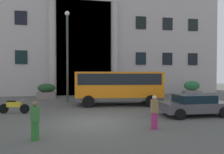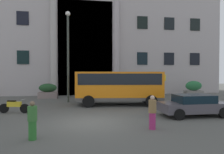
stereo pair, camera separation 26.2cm
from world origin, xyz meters
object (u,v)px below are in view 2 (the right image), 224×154
(bus_stop_sign, at_px, (163,84))
(parked_coupe_end, at_px, (194,105))
(hedge_planter_east, at_px, (87,91))
(scooter_by_planter, at_px, (14,106))
(hedge_planter_entrance_left, at_px, (48,91))
(hedge_planter_far_west, at_px, (147,91))
(hedge_planter_west, at_px, (194,89))
(pedestrian_woman_with_bag, at_px, (152,112))
(orange_minibus, at_px, (119,85))
(lamppost_plaza_centre, at_px, (68,50))
(pedestrian_child_trailing, at_px, (32,121))

(bus_stop_sign, xyz_separation_m, parked_coupe_end, (-1.01, -7.02, -0.83))
(hedge_planter_east, height_order, scooter_by_planter, hedge_planter_east)
(hedge_planter_entrance_left, height_order, hedge_planter_east, hedge_planter_entrance_left)
(hedge_planter_far_west, distance_m, hedge_planter_entrance_left, 10.42)
(hedge_planter_west, relative_size, pedestrian_woman_with_bag, 1.28)
(orange_minibus, height_order, lamppost_plaza_centre, lamppost_plaza_centre)
(hedge_planter_far_west, bearing_deg, hedge_planter_west, -2.24)
(parked_coupe_end, bearing_deg, pedestrian_child_trailing, -160.65)
(hedge_planter_east, relative_size, pedestrian_child_trailing, 1.09)
(scooter_by_planter, height_order, pedestrian_child_trailing, pedestrian_child_trailing)
(hedge_planter_east, distance_m, scooter_by_planter, 9.07)
(orange_minibus, distance_m, scooter_by_planter, 7.78)
(orange_minibus, height_order, hedge_planter_far_west, orange_minibus)
(pedestrian_child_trailing, bearing_deg, orange_minibus, 65.97)
(hedge_planter_far_west, bearing_deg, pedestrian_woman_with_bag, -107.40)
(parked_coupe_end, bearing_deg, hedge_planter_west, 59.17)
(pedestrian_child_trailing, bearing_deg, hedge_planter_entrance_left, 103.93)
(hedge_planter_west, bearing_deg, pedestrian_woman_with_bag, -126.95)
(hedge_planter_west, distance_m, scooter_by_planter, 18.15)
(pedestrian_child_trailing, bearing_deg, hedge_planter_west, 49.83)
(bus_stop_sign, relative_size, scooter_by_planter, 1.24)
(lamppost_plaza_centre, bearing_deg, pedestrian_woman_with_bag, -64.84)
(hedge_planter_west, bearing_deg, scooter_by_planter, -156.74)
(parked_coupe_end, distance_m, pedestrian_child_trailing, 9.15)
(orange_minibus, height_order, hedge_planter_west, orange_minibus)
(bus_stop_sign, xyz_separation_m, hedge_planter_far_west, (-0.60, 2.91, -0.87))
(parked_coupe_end, bearing_deg, lamppost_plaza_centre, 138.10)
(pedestrian_child_trailing, bearing_deg, scooter_by_planter, 120.79)
(orange_minibus, bearing_deg, bus_stop_sign, 31.94)
(pedestrian_child_trailing, xyz_separation_m, pedestrian_woman_with_bag, (5.14, 0.72, 0.03))
(hedge_planter_far_west, height_order, pedestrian_woman_with_bag, pedestrian_woman_with_bag)
(hedge_planter_entrance_left, relative_size, pedestrian_child_trailing, 1.22)
(lamppost_plaza_centre, bearing_deg, parked_coupe_end, -41.30)
(hedge_planter_entrance_left, xyz_separation_m, pedestrian_woman_with_bag, (6.56, -12.50, 0.07))
(hedge_planter_far_west, height_order, hedge_planter_east, hedge_planter_east)
(hedge_planter_entrance_left, bearing_deg, pedestrian_woman_with_bag, -62.31)
(orange_minibus, bearing_deg, pedestrian_child_trailing, -115.04)
(bus_stop_sign, distance_m, pedestrian_woman_with_bag, 10.45)
(orange_minibus, distance_m, bus_stop_sign, 5.16)
(parked_coupe_end, height_order, pedestrian_child_trailing, pedestrian_child_trailing)
(pedestrian_child_trailing, xyz_separation_m, lamppost_plaza_centre, (0.80, 9.98, 3.82))
(hedge_planter_east, relative_size, hedge_planter_west, 0.82)
(hedge_planter_entrance_left, distance_m, hedge_planter_east, 3.94)
(hedge_planter_entrance_left, distance_m, pedestrian_woman_with_bag, 14.11)
(hedge_planter_west, xyz_separation_m, parked_coupe_end, (-5.66, -9.72, -0.13))
(hedge_planter_east, bearing_deg, lamppost_plaza_centre, -117.59)
(bus_stop_sign, distance_m, scooter_by_planter, 12.86)
(hedge_planter_entrance_left, bearing_deg, bus_stop_sign, -15.59)
(hedge_planter_west, xyz_separation_m, pedestrian_child_trailing, (-14.26, -12.84, -0.05))
(pedestrian_woman_with_bag, bearing_deg, hedge_planter_entrance_left, -46.78)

